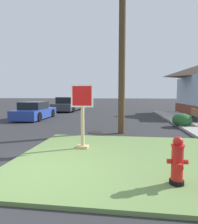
# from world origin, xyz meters

# --- Properties ---
(ground_plane) EXTENTS (160.00, 160.00, 0.00)m
(ground_plane) POSITION_xyz_m (0.00, 0.00, 0.00)
(ground_plane) COLOR #2B2B2D
(grass_corner_patch) EXTENTS (5.69, 5.19, 0.08)m
(grass_corner_patch) POSITION_xyz_m (1.82, 1.35, 0.04)
(grass_corner_patch) COLOR #668447
(grass_corner_patch) RESTS_ON ground
(fire_hydrant) EXTENTS (0.38, 0.34, 0.92)m
(fire_hydrant) POSITION_xyz_m (2.87, -0.25, 0.52)
(fire_hydrant) COLOR black
(fire_hydrant) RESTS_ON grass_corner_patch
(stop_sign) EXTENTS (0.71, 0.29, 2.02)m
(stop_sign) POSITION_xyz_m (0.56, 2.00, 1.04)
(stop_sign) COLOR tan
(stop_sign) RESTS_ON grass_corner_patch
(manhole_cover) EXTENTS (0.70, 0.70, 0.02)m
(manhole_cover) POSITION_xyz_m (0.51, 4.99, 0.01)
(manhole_cover) COLOR black
(manhole_cover) RESTS_ON ground
(parked_sedan_blue) EXTENTS (1.94, 4.28, 1.25)m
(parked_sedan_blue) POSITION_xyz_m (-4.59, 9.49, 0.54)
(parked_sedan_blue) COLOR #233D93
(parked_sedan_blue) RESTS_ON ground
(pickup_truck_charcoal) EXTENTS (2.29, 5.13, 1.48)m
(pickup_truck_charcoal) POSITION_xyz_m (-4.13, 16.40, 0.62)
(pickup_truck_charcoal) COLOR #38383D
(pickup_truck_charcoal) RESTS_ON ground
(street_bench) EXTENTS (0.55, 1.77, 0.85)m
(street_bench) POSITION_xyz_m (5.96, 7.69, 0.59)
(street_bench) COLOR brown
(street_bench) RESTS_ON sidewalk_strip
(utility_pole) EXTENTS (1.87, 0.30, 9.73)m
(utility_pole) POSITION_xyz_m (1.73, 4.95, 5.08)
(utility_pole) COLOR #4C3823
(utility_pole) RESTS_ON ground
(shrub_by_curb) EXTENTS (1.03, 1.03, 0.76)m
(shrub_by_curb) POSITION_xyz_m (4.99, 7.14, 0.38)
(shrub_by_curb) COLOR #26572B
(shrub_by_curb) RESTS_ON ground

